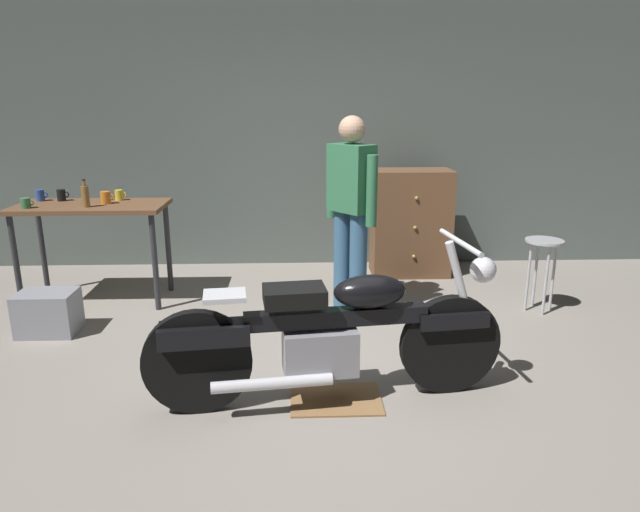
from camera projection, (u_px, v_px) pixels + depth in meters
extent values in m
plane|color=gray|center=(323.00, 377.00, 3.80)|extent=(12.00, 12.00, 0.00)
cube|color=#56605B|center=(312.00, 122.00, 6.07)|extent=(8.00, 0.12, 3.10)
cube|color=brown|center=(91.00, 206.00, 5.01)|extent=(1.30, 0.64, 0.04)
cylinder|color=#2D2D33|center=(16.00, 264.00, 4.86)|extent=(0.05, 0.05, 0.86)
cylinder|color=#2D2D33|center=(155.00, 263.00, 4.90)|extent=(0.05, 0.05, 0.86)
cylinder|color=#2D2D33|center=(42.00, 249.00, 5.36)|extent=(0.05, 0.05, 0.86)
cylinder|color=#2D2D33|center=(168.00, 247.00, 5.40)|extent=(0.05, 0.05, 0.86)
cylinder|color=black|center=(450.00, 344.00, 3.54)|extent=(0.64, 0.15, 0.64)
cylinder|color=black|center=(197.00, 362.00, 3.31)|extent=(0.64, 0.15, 0.64)
cube|color=black|center=(452.00, 318.00, 3.49)|extent=(0.45, 0.19, 0.10)
cube|color=black|center=(204.00, 334.00, 3.27)|extent=(0.54, 0.24, 0.12)
cube|color=gray|center=(320.00, 350.00, 3.41)|extent=(0.47, 0.29, 0.28)
cube|color=black|center=(336.00, 317.00, 3.37)|extent=(1.10, 0.23, 0.10)
ellipsoid|color=black|center=(370.00, 291.00, 3.36)|extent=(0.46, 0.27, 0.20)
cube|color=black|center=(294.00, 295.00, 3.29)|extent=(0.39, 0.28, 0.10)
cube|color=silver|center=(225.00, 296.00, 3.22)|extent=(0.26, 0.23, 0.03)
cylinder|color=silver|center=(463.00, 294.00, 3.46)|extent=(0.27, 0.08, 0.68)
cylinder|color=silver|center=(460.00, 242.00, 3.37)|extent=(0.10, 0.60, 0.03)
sphere|color=silver|center=(483.00, 270.00, 3.44)|extent=(0.16, 0.16, 0.16)
cylinder|color=silver|center=(272.00, 383.00, 3.26)|extent=(0.70, 0.15, 0.07)
cylinder|color=#386084|center=(358.00, 263.00, 4.85)|extent=(0.15, 0.15, 0.88)
cylinder|color=#386084|center=(342.00, 259.00, 4.99)|extent=(0.15, 0.15, 0.88)
cube|color=#33724C|center=(351.00, 178.00, 4.73)|extent=(0.41, 0.43, 0.56)
cylinder|color=#33724C|center=(372.00, 191.00, 4.57)|extent=(0.09, 0.09, 0.58)
cylinder|color=#33724C|center=(332.00, 184.00, 4.92)|extent=(0.09, 0.09, 0.58)
sphere|color=tan|center=(352.00, 129.00, 4.62)|extent=(0.22, 0.22, 0.22)
cylinder|color=#B2B2B7|center=(545.00, 241.00, 4.83)|extent=(0.32, 0.32, 0.02)
cylinder|color=#B2B2B7|center=(553.00, 276.00, 4.92)|extent=(0.02, 0.02, 0.62)
cylinder|color=#B2B2B7|center=(536.00, 273.00, 5.02)|extent=(0.02, 0.02, 0.62)
cylinder|color=#B2B2B7|center=(528.00, 277.00, 4.91)|extent=(0.02, 0.02, 0.62)
cylinder|color=#B2B2B7|center=(546.00, 281.00, 4.81)|extent=(0.02, 0.02, 0.62)
cube|color=brown|center=(411.00, 223.00, 5.90)|extent=(0.80, 0.44, 1.10)
sphere|color=tan|center=(417.00, 198.00, 5.60)|extent=(0.04, 0.04, 0.04)
sphere|color=tan|center=(415.00, 228.00, 5.68)|extent=(0.04, 0.04, 0.04)
sphere|color=tan|center=(414.00, 256.00, 5.76)|extent=(0.04, 0.04, 0.04)
cube|color=olive|center=(336.00, 399.00, 3.51)|extent=(0.56, 0.40, 0.01)
cube|color=gray|center=(48.00, 313.00, 4.47)|extent=(0.44, 0.32, 0.34)
cylinder|color=#2D51AD|center=(40.00, 195.00, 5.14)|extent=(0.07, 0.07, 0.10)
torus|color=#2D51AD|center=(45.00, 195.00, 5.14)|extent=(0.06, 0.01, 0.06)
cylinder|color=orange|center=(105.00, 198.00, 5.01)|extent=(0.08, 0.08, 0.11)
torus|color=orange|center=(111.00, 197.00, 5.01)|extent=(0.06, 0.01, 0.06)
cylinder|color=yellow|center=(119.00, 195.00, 5.18)|extent=(0.07, 0.07, 0.09)
torus|color=yellow|center=(124.00, 195.00, 5.18)|extent=(0.05, 0.01, 0.05)
cylinder|color=black|center=(61.00, 195.00, 5.15)|extent=(0.07, 0.07, 0.10)
torus|color=black|center=(66.00, 195.00, 5.15)|extent=(0.06, 0.01, 0.06)
cylinder|color=#3D7F4C|center=(25.00, 203.00, 4.81)|extent=(0.08, 0.08, 0.09)
torus|color=#3D7F4C|center=(31.00, 203.00, 4.81)|extent=(0.05, 0.01, 0.05)
cylinder|color=olive|center=(85.00, 197.00, 4.84)|extent=(0.06, 0.06, 0.18)
cylinder|color=olive|center=(84.00, 183.00, 4.81)|extent=(0.03, 0.03, 0.05)
cylinder|color=black|center=(84.00, 180.00, 4.81)|extent=(0.03, 0.03, 0.01)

